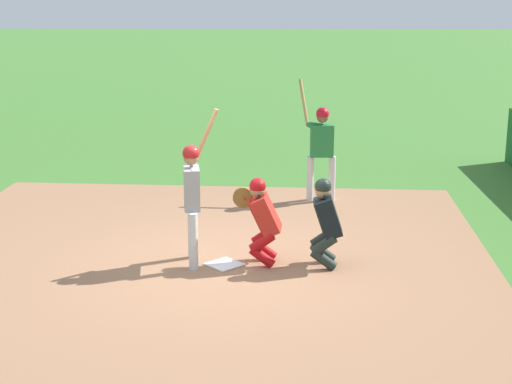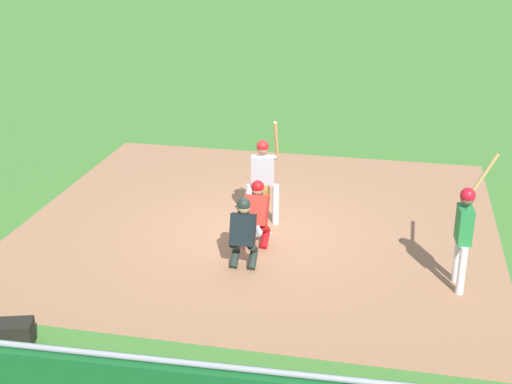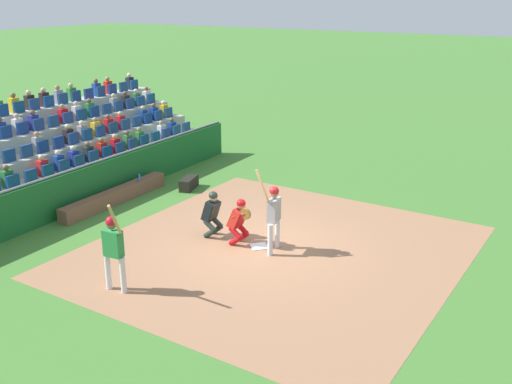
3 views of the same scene
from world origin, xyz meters
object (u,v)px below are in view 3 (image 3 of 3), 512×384
(home_plate_marker, at_px, (259,246))
(water_bottle_on_bench, at_px, (139,178))
(equipment_duffel_bag, at_px, (189,183))
(catcher_crouching, at_px, (239,219))
(batter_at_plate, at_px, (274,212))
(dugout_bench, at_px, (115,196))
(home_plate_umpire, at_px, (212,212))
(on_deck_batter, at_px, (113,245))

(home_plate_marker, xyz_separation_m, water_bottle_on_bench, (-1.68, -5.47, 0.54))
(water_bottle_on_bench, distance_m, equipment_duffel_bag, 1.67)
(water_bottle_on_bench, bearing_deg, catcher_crouching, 69.93)
(equipment_duffel_bag, bearing_deg, catcher_crouching, 37.02)
(batter_at_plate, relative_size, dugout_bench, 0.51)
(batter_at_plate, distance_m, water_bottle_on_bench, 6.19)
(dugout_bench, bearing_deg, batter_at_plate, 83.28)
(catcher_crouching, height_order, water_bottle_on_bench, catcher_crouching)
(home_plate_marker, bearing_deg, batter_at_plate, 81.51)
(dugout_bench, height_order, water_bottle_on_bench, water_bottle_on_bench)
(catcher_crouching, bearing_deg, equipment_duffel_bag, -128.10)
(equipment_duffel_bag, bearing_deg, water_bottle_on_bench, -54.85)
(catcher_crouching, height_order, dugout_bench, catcher_crouching)
(home_plate_marker, xyz_separation_m, home_plate_umpire, (0.03, -1.44, 0.69))
(home_plate_umpire, xyz_separation_m, dugout_bench, (-0.67, -4.13, -0.49))
(equipment_duffel_bag, bearing_deg, home_plate_marker, 41.60)
(batter_at_plate, distance_m, equipment_duffel_bag, 5.79)
(water_bottle_on_bench, xyz_separation_m, on_deck_batter, (5.35, 3.94, 0.54))
(home_plate_marker, height_order, home_plate_umpire, home_plate_umpire)
(home_plate_marker, xyz_separation_m, catcher_crouching, (0.12, -0.53, 0.70))
(batter_at_plate, xyz_separation_m, on_deck_batter, (3.60, -1.97, 0.02))
(dugout_bench, bearing_deg, equipment_duffel_bag, 153.42)
(dugout_bench, height_order, on_deck_batter, on_deck_batter)
(equipment_duffel_bag, bearing_deg, dugout_bench, -41.46)
(home_plate_umpire, distance_m, equipment_duffel_bag, 4.24)
(dugout_bench, bearing_deg, home_plate_umpire, 80.73)
(home_plate_umpire, bearing_deg, batter_at_plate, 88.93)
(dugout_bench, bearing_deg, water_bottle_on_bench, 174.57)
(home_plate_marker, bearing_deg, home_plate_umpire, -88.73)
(home_plate_umpire, bearing_deg, equipment_duffel_bag, -134.76)
(home_plate_umpire, relative_size, on_deck_batter, 0.58)
(catcher_crouching, relative_size, on_deck_batter, 0.57)
(batter_at_plate, xyz_separation_m, equipment_duffel_bag, (-3.00, -4.87, -0.89))
(batter_at_plate, height_order, water_bottle_on_bench, batter_at_plate)
(dugout_bench, height_order, equipment_duffel_bag, dugout_bench)
(equipment_duffel_bag, bearing_deg, on_deck_batter, 8.83)
(catcher_crouching, height_order, on_deck_batter, on_deck_batter)
(batter_at_plate, distance_m, catcher_crouching, 1.05)
(home_plate_marker, distance_m, home_plate_umpire, 1.59)
(water_bottle_on_bench, height_order, equipment_duffel_bag, water_bottle_on_bench)
(on_deck_batter, bearing_deg, batter_at_plate, 151.26)
(batter_at_plate, relative_size, on_deck_batter, 0.99)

